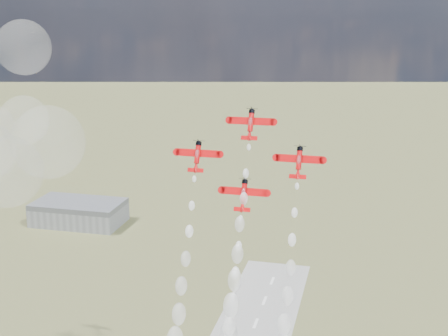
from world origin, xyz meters
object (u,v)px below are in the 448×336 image
plane_lead (251,124)px  plane_slot (244,194)px  plane_left (197,156)px  plane_right (299,162)px  hangar (79,212)px

plane_lead → plane_slot: plane_lead is taller
plane_left → plane_slot: plane_left is taller
plane_right → plane_left: bearing=180.0°
hangar → plane_lead: bearing=-50.1°
hangar → plane_left: (117.06, -159.45, 77.70)m
plane_lead → hangar: bearing=129.9°
plane_lead → plane_right: plane_lead is taller
hangar → plane_slot: 220.14m
plane_right → plane_slot: plane_right is taller
plane_left → plane_right: same height
plane_lead → plane_left: 15.86m
hangar → plane_left: bearing=-53.7°
plane_left → plane_slot: bearing=-17.1°
plane_lead → plane_left: plane_lead is taller
plane_right → plane_slot: (-12.99, -4.00, -8.17)m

